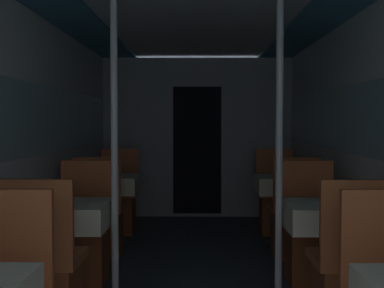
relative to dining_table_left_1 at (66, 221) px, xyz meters
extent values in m
cube|color=silver|center=(-0.37, 0.18, 0.47)|extent=(0.05, 8.39, 2.11)
cube|color=#9EC6D1|center=(-0.36, 0.18, 0.71)|extent=(0.03, 7.72, 0.56)
cube|color=silver|center=(2.18, 0.18, 0.47)|extent=(0.05, 8.39, 2.11)
cube|color=#9EC6D1|center=(2.17, 0.18, 0.71)|extent=(0.03, 7.72, 0.56)
cube|color=teal|center=(-0.14, 0.18, 1.54)|extent=(0.46, 8.05, 0.03)
cube|color=teal|center=(1.95, 0.18, 1.54)|extent=(0.46, 8.05, 0.03)
cube|color=gray|center=(0.90, 3.46, 0.47)|extent=(2.50, 0.08, 2.11)
cube|color=black|center=(0.90, 3.41, 0.30)|extent=(0.64, 0.01, 1.69)
cube|color=#C66033|center=(0.00, -1.13, 0.13)|extent=(0.43, 0.04, 0.47)
cylinder|color=#B7B7BC|center=(0.00, 0.00, -0.23)|extent=(0.10, 0.10, 0.67)
cube|color=#B2B2B7|center=(0.00, 0.00, 0.11)|extent=(0.55, 0.55, 0.02)
cube|color=beige|center=(0.00, 0.00, 0.04)|extent=(0.59, 0.59, 0.17)
cube|color=#C66033|center=(0.00, -0.52, -0.13)|extent=(0.43, 0.43, 0.05)
cube|color=#C66033|center=(0.00, -0.71, 0.13)|extent=(0.43, 0.04, 0.47)
cube|color=brown|center=(0.00, 0.52, -0.37)|extent=(0.37, 0.37, 0.43)
cube|color=#C66033|center=(0.00, 0.52, -0.13)|extent=(0.43, 0.43, 0.05)
cube|color=#C66033|center=(0.00, 0.71, 0.13)|extent=(0.43, 0.04, 0.47)
cylinder|color=silver|center=(0.34, 0.00, 0.47)|extent=(0.05, 0.05, 2.11)
cylinder|color=#4C4C51|center=(0.00, 1.84, -0.58)|extent=(0.39, 0.39, 0.01)
cylinder|color=#B7B7BC|center=(0.00, 1.84, -0.23)|extent=(0.10, 0.10, 0.67)
cube|color=#B2B2B7|center=(0.00, 1.84, 0.11)|extent=(0.55, 0.55, 0.02)
cube|color=beige|center=(0.00, 1.84, 0.04)|extent=(0.59, 0.59, 0.17)
cube|color=brown|center=(0.00, 1.33, -0.37)|extent=(0.37, 0.37, 0.43)
cube|color=#C66033|center=(0.00, 1.33, -0.13)|extent=(0.43, 0.43, 0.05)
cube|color=#C66033|center=(0.00, 1.13, 0.13)|extent=(0.43, 0.04, 0.47)
cube|color=brown|center=(0.00, 2.36, -0.37)|extent=(0.37, 0.37, 0.43)
cube|color=#C66033|center=(0.00, 2.36, -0.13)|extent=(0.43, 0.43, 0.05)
cube|color=#C66033|center=(0.00, 2.56, 0.13)|extent=(0.43, 0.04, 0.47)
cylinder|color=#B7B7BC|center=(1.81, 0.00, -0.23)|extent=(0.10, 0.10, 0.67)
cube|color=#B2B2B7|center=(1.81, 0.00, 0.11)|extent=(0.55, 0.55, 0.02)
cube|color=beige|center=(1.81, 0.00, 0.04)|extent=(0.59, 0.59, 0.17)
cube|color=#C66033|center=(1.81, -0.52, -0.13)|extent=(0.43, 0.43, 0.05)
cube|color=#C66033|center=(1.81, -0.71, 0.13)|extent=(0.43, 0.04, 0.47)
cube|color=brown|center=(1.81, 0.52, -0.37)|extent=(0.37, 0.37, 0.43)
cube|color=#C66033|center=(1.81, 0.52, -0.13)|extent=(0.43, 0.43, 0.05)
cube|color=#C66033|center=(1.81, 0.71, 0.13)|extent=(0.43, 0.04, 0.47)
cylinder|color=silver|center=(1.47, 0.00, 0.47)|extent=(0.05, 0.05, 2.11)
cylinder|color=#4C4C51|center=(1.81, 1.84, -0.58)|extent=(0.39, 0.39, 0.01)
cylinder|color=#B7B7BC|center=(1.81, 1.84, -0.23)|extent=(0.10, 0.10, 0.67)
cube|color=#B2B2B7|center=(1.81, 1.84, 0.11)|extent=(0.55, 0.55, 0.02)
cube|color=beige|center=(1.81, 1.84, 0.04)|extent=(0.59, 0.59, 0.17)
cube|color=brown|center=(1.81, 1.33, -0.37)|extent=(0.37, 0.37, 0.43)
cube|color=#C66033|center=(1.81, 1.33, -0.13)|extent=(0.43, 0.43, 0.05)
cube|color=#C66033|center=(1.81, 1.13, 0.13)|extent=(0.43, 0.04, 0.47)
cube|color=brown|center=(1.81, 2.36, -0.37)|extent=(0.37, 0.37, 0.43)
cube|color=#C66033|center=(1.81, 2.36, -0.13)|extent=(0.43, 0.43, 0.05)
cube|color=#C66033|center=(1.81, 2.56, 0.13)|extent=(0.43, 0.04, 0.47)
camera|label=1|loc=(0.91, -3.67, 0.70)|focal=50.00mm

